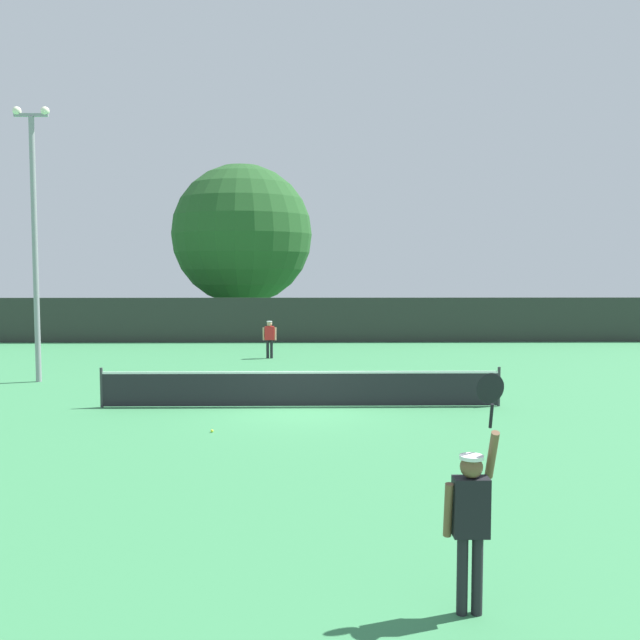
{
  "coord_description": "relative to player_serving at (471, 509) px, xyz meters",
  "views": [
    {
      "loc": [
        0.24,
        -18.56,
        3.69
      ],
      "look_at": [
        0.58,
        4.9,
        1.99
      ],
      "focal_mm": 39.09,
      "sensor_mm": 36.0,
      "label": 1
    }
  ],
  "objects": [
    {
      "name": "perimeter_fence",
      "position": [
        -1.96,
        28.18,
        -0.02
      ],
      "size": [
        37.47,
        0.12,
        2.27
      ],
      "primitive_type": "cube",
      "color": "#2D332D",
      "rests_on": "ground"
    },
    {
      "name": "parked_car_near",
      "position": [
        -10.27,
        35.6,
        -0.38
      ],
      "size": [
        2.28,
        4.36,
        1.69
      ],
      "rotation": [
        0.0,
        0.0,
        -0.09
      ],
      "color": "white",
      "rests_on": "ground"
    },
    {
      "name": "player_serving",
      "position": [
        0.0,
        0.0,
        0.0
      ],
      "size": [
        0.68,
        0.4,
        2.59
      ],
      "color": "black",
      "rests_on": "ground"
    },
    {
      "name": "player_receiving",
      "position": [
        -3.4,
        21.67,
        -0.21
      ],
      "size": [
        0.57,
        0.23,
        1.56
      ],
      "rotation": [
        0.0,
        0.0,
        3.14
      ],
      "color": "red",
      "rests_on": "ground"
    },
    {
      "name": "light_pole",
      "position": [
        -10.67,
        15.7,
        3.88
      ],
      "size": [
        1.18,
        0.28,
        8.92
      ],
      "color": "gray",
      "rests_on": "ground"
    },
    {
      "name": "ground_plane",
      "position": [
        -1.96,
        11.36,
        -1.15
      ],
      "size": [
        120.0,
        120.0,
        0.0
      ],
      "primitive_type": "plane",
      "color": "#387F4C"
    },
    {
      "name": "tennis_net",
      "position": [
        -1.96,
        11.36,
        -0.64
      ],
      "size": [
        10.79,
        0.08,
        1.07
      ],
      "color": "#232328",
      "rests_on": "ground"
    },
    {
      "name": "large_tree",
      "position": [
        -5.69,
        33.93,
        4.6
      ],
      "size": [
        8.18,
        8.18,
        9.85
      ],
      "color": "brown",
      "rests_on": "ground"
    },
    {
      "name": "parked_car_mid",
      "position": [
        -5.03,
        36.34,
        -0.38
      ],
      "size": [
        2.15,
        4.31,
        1.69
      ],
      "rotation": [
        0.0,
        0.0,
        -0.06
      ],
      "color": "white",
      "rests_on": "ground"
    },
    {
      "name": "tennis_ball",
      "position": [
        -3.94,
        8.41,
        -1.12
      ],
      "size": [
        0.07,
        0.07,
        0.07
      ],
      "primitive_type": "sphere",
      "color": "#CCE033",
      "rests_on": "ground"
    }
  ]
}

